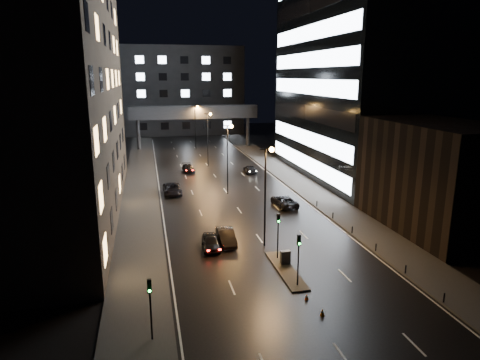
{
  "coord_description": "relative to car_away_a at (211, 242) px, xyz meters",
  "views": [
    {
      "loc": [
        -11.18,
        -31.27,
        16.89
      ],
      "look_at": [
        0.1,
        20.06,
        4.0
      ],
      "focal_mm": 32.0,
      "sensor_mm": 36.0,
      "label": 1
    }
  ],
  "objects": [
    {
      "name": "car_away_c",
      "position": [
        -2.45,
        21.33,
        0.04
      ],
      "size": [
        2.62,
        5.49,
        1.51
      ],
      "primitive_type": "imported",
      "rotation": [
        0.0,
        0.0,
        0.02
      ],
      "color": "black",
      "rests_on": "ground"
    },
    {
      "name": "car_toward_a",
      "position": [
        11.63,
        12.1,
        0.01
      ],
      "size": [
        2.81,
        5.38,
        1.45
      ],
      "primitive_type": "imported",
      "rotation": [
        0.0,
        0.0,
        3.22
      ],
      "color": "black",
      "rests_on": "ground"
    },
    {
      "name": "traffic_signal_near",
      "position": [
        5.76,
        -3.86,
        2.38
      ],
      "size": [
        0.28,
        0.34,
        4.4
      ],
      "color": "black",
      "rests_on": "median_island"
    },
    {
      "name": "streetlight_mid_b",
      "position": [
        5.62,
        39.65,
        5.79
      ],
      "size": [
        1.45,
        0.5,
        10.15
      ],
      "color": "black",
      "rests_on": "ground"
    },
    {
      "name": "utility_cabinet",
      "position": [
        6.08,
        -5.17,
        0.05
      ],
      "size": [
        0.91,
        0.49,
        1.23
      ],
      "primitive_type": "cube",
      "rotation": [
        0.0,
        0.0,
        0.03
      ],
      "color": "#4D4D50",
      "rests_on": "median_island"
    },
    {
      "name": "car_away_b",
      "position": [
        1.75,
        1.05,
        0.04
      ],
      "size": [
        1.67,
        4.62,
        1.51
      ],
      "primitive_type": "imported",
      "rotation": [
        0.0,
        0.0,
        -0.02
      ],
      "color": "black",
      "rests_on": "ground"
    },
    {
      "name": "car_toward_b",
      "position": [
        11.96,
        32.5,
        -0.06
      ],
      "size": [
        2.07,
        4.62,
        1.32
      ],
      "primitive_type": "imported",
      "rotation": [
        0.0,
        0.0,
        3.09
      ],
      "color": "black",
      "rests_on": "ground"
    },
    {
      "name": "car_away_d",
      "position": [
        1.31,
        35.73,
        -0.06
      ],
      "size": [
        2.16,
        4.64,
        1.31
      ],
      "primitive_type": "imported",
      "rotation": [
        0.0,
        0.0,
        0.07
      ],
      "color": "black",
      "rests_on": "ground"
    },
    {
      "name": "streetlight_mid_a",
      "position": [
        5.62,
        19.65,
        5.79
      ],
      "size": [
        1.45,
        0.5,
        10.15
      ],
      "color": "black",
      "rests_on": "ground"
    },
    {
      "name": "skybridge",
      "position": [
        5.46,
        61.65,
        7.63
      ],
      "size": [
        30.0,
        3.0,
        10.0
      ],
      "color": "#333335",
      "rests_on": "ground"
    },
    {
      "name": "building_left",
      "position": [
        -17.04,
        15.65,
        19.29
      ],
      "size": [
        15.0,
        48.0,
        40.0
      ],
      "primitive_type": "cube",
      "color": "#2D2319",
      "rests_on": "ground"
    },
    {
      "name": "streetlight_near",
      "position": [
        5.62,
        -0.35,
        5.79
      ],
      "size": [
        1.45,
        0.5,
        10.15
      ],
      "color": "black",
      "rests_on": "ground"
    },
    {
      "name": "building_right_glass",
      "position": [
        30.46,
        27.65,
        21.79
      ],
      "size": [
        20.0,
        36.0,
        45.0
      ],
      "primitive_type": "cube",
      "color": "black",
      "rests_on": "ground"
    },
    {
      "name": "cone_b",
      "position": [
        5.75,
        -11.47,
        -0.49
      ],
      "size": [
        0.44,
        0.44,
        0.44
      ],
      "primitive_type": "cone",
      "rotation": [
        0.0,
        0.0,
        -0.43
      ],
      "color": "#F84E0D",
      "rests_on": "ground"
    },
    {
      "name": "building_right_low",
      "position": [
        25.46,
        0.65,
        5.29
      ],
      "size": [
        10.0,
        18.0,
        12.0
      ],
      "primitive_type": "cube",
      "color": "black",
      "rests_on": "ground"
    },
    {
      "name": "bollard_row",
      "position": [
        15.66,
        -1.85,
        -0.26
      ],
      "size": [
        0.12,
        25.12,
        0.9
      ],
      "color": "black",
      "rests_on": "ground"
    },
    {
      "name": "ground",
      "position": [
        5.46,
        31.65,
        -0.71
      ],
      "size": [
        160.0,
        160.0,
        0.0
      ],
      "primitive_type": "plane",
      "color": "black",
      "rests_on": "ground"
    },
    {
      "name": "sidewalk_left",
      "position": [
        -7.04,
        26.65,
        -0.64
      ],
      "size": [
        5.0,
        110.0,
        0.15
      ],
      "primitive_type": "cube",
      "color": "#383533",
      "rests_on": "ground"
    },
    {
      "name": "median_island",
      "position": [
        5.76,
        -6.35,
        -0.64
      ],
      "size": [
        1.6,
        8.0,
        0.15
      ],
      "primitive_type": "cube",
      "color": "#383533",
      "rests_on": "ground"
    },
    {
      "name": "cone_a",
      "position": [
        6.03,
        -13.87,
        -0.44
      ],
      "size": [
        0.46,
        0.46,
        0.54
      ],
      "primitive_type": "cone",
      "rotation": [
        0.0,
        0.0,
        0.39
      ],
      "color": "orange",
      "rests_on": "ground"
    },
    {
      "name": "sidewalk_right",
      "position": [
        17.96,
        26.65,
        -0.64
      ],
      "size": [
        5.0,
        110.0,
        0.15
      ],
      "primitive_type": "cube",
      "color": "#383533",
      "rests_on": "ground"
    },
    {
      "name": "traffic_signal_far",
      "position": [
        5.76,
        -9.36,
        2.38
      ],
      "size": [
        0.28,
        0.34,
        4.4
      ],
      "color": "black",
      "rests_on": "median_island"
    },
    {
      "name": "car_away_a",
      "position": [
        0.0,
        0.0,
        0.0
      ],
      "size": [
        1.93,
        4.28,
        1.43
      ],
      "primitive_type": "imported",
      "rotation": [
        0.0,
        0.0,
        -0.06
      ],
      "color": "black",
      "rests_on": "ground"
    },
    {
      "name": "traffic_signal_corner",
      "position": [
        -6.04,
        -14.36,
        2.23
      ],
      "size": [
        0.28,
        0.34,
        4.4
      ],
      "color": "black",
      "rests_on": "ground"
    },
    {
      "name": "building_far",
      "position": [
        5.46,
        89.65,
        11.79
      ],
      "size": [
        34.0,
        14.0,
        25.0
      ],
      "primitive_type": "cube",
      "color": "#333335",
      "rests_on": "ground"
    },
    {
      "name": "streetlight_far",
      "position": [
        5.62,
        59.65,
        5.79
      ],
      "size": [
        1.45,
        0.5,
        10.15
      ],
      "color": "black",
      "rests_on": "ground"
    }
  ]
}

